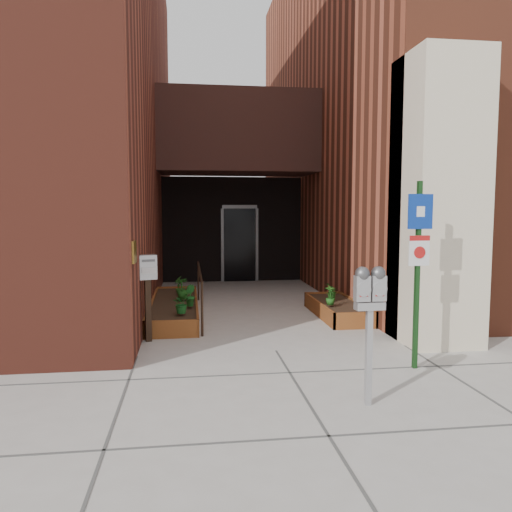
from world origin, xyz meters
name	(u,v)px	position (x,y,z in m)	size (l,w,h in m)	color
ground	(276,351)	(0.00, 0.00, 0.00)	(80.00, 80.00, 0.00)	#9E9991
architecture	(227,103)	(-0.18, 6.89, 4.98)	(20.00, 14.60, 10.00)	maroon
planter_left	(174,309)	(-1.55, 2.70, 0.13)	(0.90, 3.60, 0.30)	brown
planter_right	(337,309)	(1.60, 2.20, 0.13)	(0.80, 2.20, 0.30)	brown
handrail	(200,278)	(-1.05, 2.65, 0.75)	(0.04, 3.34, 0.90)	black
parking_meter	(370,298)	(0.62, -2.13, 1.15)	(0.33, 0.16, 1.48)	#ABABAD
sign_post	(418,255)	(1.66, -1.04, 1.50)	(0.33, 0.09, 2.43)	#153A15
payment_dropbox	(147,279)	(-1.90, 0.80, 0.99)	(0.32, 0.27, 1.37)	black
shrub_left_a	(182,303)	(-1.39, 1.44, 0.47)	(0.31, 0.31, 0.35)	#1A5E20
shrub_left_b	(190,295)	(-1.25, 2.08, 0.50)	(0.22, 0.22, 0.39)	#1A5E1E
shrub_left_c	(182,288)	(-1.39, 2.85, 0.51)	(0.23, 0.23, 0.41)	#1D5A19
shrub_left_d	(178,285)	(-1.49, 3.50, 0.48)	(0.19, 0.19, 0.37)	#225D1A
shrub_right_a	(330,297)	(1.35, 1.84, 0.45)	(0.17, 0.17, 0.31)	#1E5A19
shrub_right_b	(330,295)	(1.35, 1.85, 0.49)	(0.20, 0.20, 0.37)	#2C621C
shrub_right_c	(332,291)	(1.57, 2.50, 0.45)	(0.26, 0.26, 0.29)	#1E5B1A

